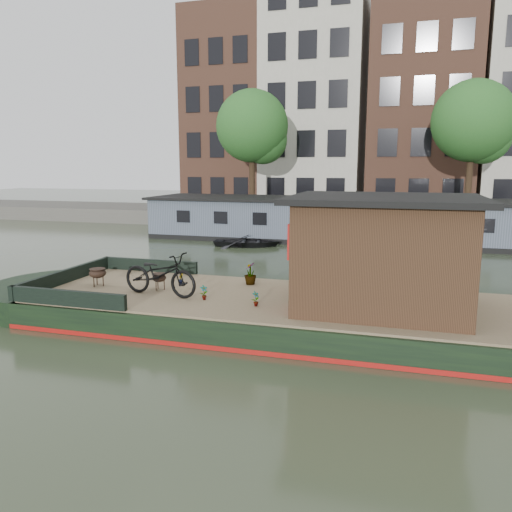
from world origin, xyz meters
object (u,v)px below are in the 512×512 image
(bicycle, at_px, (160,274))
(potted_plant_a, at_px, (256,299))
(cabin, at_px, (382,251))
(brazier_rear, at_px, (98,277))
(dinghy, at_px, (247,239))
(brazier_front, at_px, (159,282))

(bicycle, xyz_separation_m, potted_plant_a, (2.45, -0.27, -0.35))
(cabin, distance_m, brazier_rear, 7.14)
(cabin, relative_size, dinghy, 1.29)
(potted_plant_a, distance_m, dinghy, 12.51)
(cabin, distance_m, potted_plant_a, 2.94)
(brazier_front, relative_size, brazier_rear, 0.90)
(cabin, height_order, bicycle, cabin)
(cabin, xyz_separation_m, potted_plant_a, (-2.63, -0.79, -1.06))
(potted_plant_a, bearing_deg, brazier_front, 164.54)
(bicycle, bearing_deg, cabin, -75.80)
(brazier_rear, height_order, dinghy, brazier_rear)
(bicycle, distance_m, brazier_front, 0.65)
(cabin, bearing_deg, brazier_front, -179.67)
(potted_plant_a, height_order, brazier_front, brazier_front)
(dinghy, bearing_deg, brazier_rear, 167.40)
(brazier_front, distance_m, brazier_rear, 1.71)
(brazier_front, bearing_deg, dinghy, 96.05)
(cabin, height_order, brazier_rear, cabin)
(bicycle, relative_size, brazier_front, 4.79)
(cabin, bearing_deg, dinghy, 120.54)
(bicycle, bearing_deg, brazier_front, 38.35)
(cabin, xyz_separation_m, bicycle, (-5.08, -0.52, -0.71))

